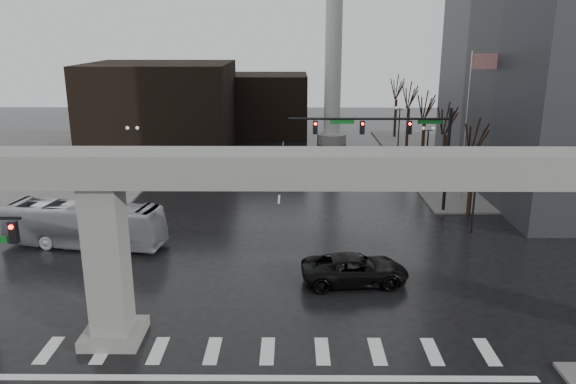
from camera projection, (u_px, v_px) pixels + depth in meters
The scene contains 22 objects.
ground at pixel (268, 339), 25.49m from camera, with size 160.00×160.00×0.00m, color black.
sidewalk_ne at pixel (525, 161), 59.90m from camera, with size 28.00×36.00×0.15m, color slate.
sidewalk_nw at pixel (40, 160), 60.23m from camera, with size 28.00×36.00×0.15m, color slate.
elevated_guideway at pixel (297, 194), 23.58m from camera, with size 48.00×2.60×8.70m.
building_far_left at pixel (161, 107), 64.55m from camera, with size 16.00×14.00×10.00m, color black.
building_far_mid at pixel (269, 105), 74.37m from camera, with size 10.00×10.00×8.00m, color black.
smokestack at pixel (334, 32), 65.96m from camera, with size 3.60×3.60×30.00m.
signal_mast_arm at pixel (398, 137), 41.89m from camera, with size 12.12×0.43×8.00m.
flagpole_assembly at pixel (471, 109), 44.45m from camera, with size 2.06×0.12×12.00m.
lamp_right_0 at pixel (476, 185), 37.90m from camera, with size 1.22×0.32×5.11m.
lamp_right_1 at pixel (427, 144), 51.35m from camera, with size 1.22×0.32×5.11m.
lamp_right_2 at pixel (399, 121), 64.81m from camera, with size 1.22×0.32×5.11m.
lamp_left_0 at pixel (78, 184), 38.07m from camera, with size 1.22×0.32×5.11m.
lamp_left_1 at pixel (134, 144), 51.52m from camera, with size 1.22×0.32×5.11m.
lamp_left_2 at pixel (166, 120), 64.97m from camera, with size 1.22×0.32×5.11m.
tree_right_0 at pixel (472, 179), 41.94m from camera, with size 1.09×1.58×7.50m.
tree_right_1 at pixel (444, 156), 49.61m from camera, with size 1.09×1.61×7.67m.
tree_right_2 at pixel (423, 138), 57.28m from camera, with size 1.10×1.63×7.85m.
tree_right_3 at pixel (408, 125), 64.95m from camera, with size 1.11×1.66×8.02m.
tree_right_4 at pixel (396, 114), 72.62m from camera, with size 1.12×1.69×8.19m.
pickup_truck at pixel (355, 269), 30.93m from camera, with size 2.71×5.88×1.63m, color black.
city_bus at pixel (83, 224), 36.17m from camera, with size 2.47×10.57×2.95m, color silver.
Camera 1 is at (1.04, -22.64, 13.48)m, focal length 35.00 mm.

